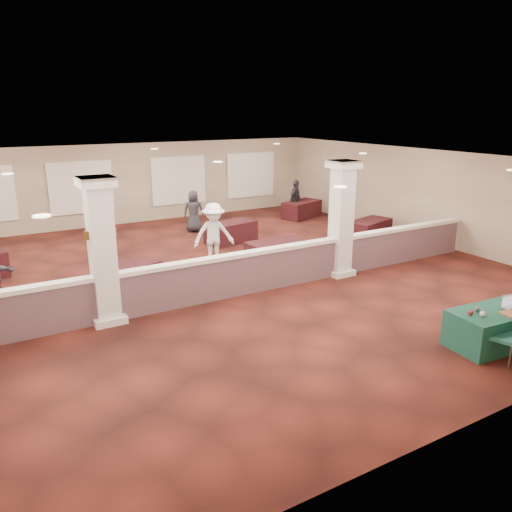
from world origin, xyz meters
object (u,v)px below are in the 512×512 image
far_table_front_center (275,252)px  conf_chair_side (509,333)px  far_table_front_right (370,230)px  far_table_back_center (231,232)px  attendee_d (194,211)px  near_table (496,327)px  far_table_back_right (302,209)px  attendee_c (295,199)px  far_table_front_left (129,277)px  attendee_b (214,235)px

far_table_front_center → conf_chair_side: bearing=-87.0°
conf_chair_side → far_table_front_right: 9.15m
far_table_back_center → attendee_d: size_ratio=1.11×
near_table → far_table_back_right: bearing=77.5°
far_table_front_center → attendee_c: bearing=50.3°
far_table_front_left → far_table_back_right: 10.29m
far_table_front_center → far_table_back_center: bearing=90.0°
far_table_front_left → attendee_b: attendee_b is taller
far_table_front_left → attendee_d: attendee_d is taller
far_table_front_left → far_table_back_right: (9.00, 4.99, 0.03)m
far_table_front_right → far_table_front_center: bearing=-170.3°
far_table_front_center → far_table_front_right: 4.57m
far_table_front_center → attendee_d: bearing=95.7°
far_table_back_center → attendee_c: attendee_c is taller
near_table → far_table_front_right: bearing=69.0°
far_table_back_center → near_table: bearing=-84.8°
far_table_back_right → attendee_c: size_ratio=1.09×
far_table_front_right → attendee_b: bearing=-179.9°
near_table → far_table_back_right: near_table is taller
far_table_front_left → far_table_front_right: (9.00, 0.77, 0.02)m
far_table_front_right → far_table_back_center: (-4.50, 2.13, 0.01)m
far_table_front_right → conf_chair_side: bearing=-116.8°
far_table_back_right → attendee_c: bearing=150.5°
near_table → far_table_front_left: size_ratio=1.18×
near_table → attendee_c: (3.37, 11.93, 0.44)m
conf_chair_side → far_table_front_left: conf_chair_side is taller
conf_chair_side → far_table_front_center: 7.41m
attendee_d → attendee_b: bearing=102.1°
far_table_front_left → attendee_c: (8.75, 5.13, 0.48)m
far_table_front_right → attendee_b: 6.20m
conf_chair_side → far_table_back_center: 10.30m
far_table_front_left → attendee_c: bearing=30.4°
attendee_d → far_table_back_center: bearing=131.2°
conf_chair_side → attendee_c: size_ratio=0.63×
far_table_back_right → conf_chair_side: bearing=-108.4°
near_table → conf_chair_side: bearing=-125.8°
near_table → far_table_front_right: (3.62, 7.57, -0.02)m
far_table_front_left → conf_chair_side: bearing=-56.6°
near_table → attendee_c: 12.40m
far_table_front_left → attendee_c: size_ratio=1.01×
attendee_b → conf_chair_side: bearing=-65.1°
far_table_front_left → attendee_d: (4.00, 4.98, 0.46)m
near_table → far_table_back_center: (-0.88, 9.70, -0.01)m
far_table_back_right → attendee_d: 5.02m
near_table → attendee_d: bearing=101.3°
far_table_back_center → attendee_d: attendee_d is taller
near_table → far_table_front_right: 8.39m
far_table_front_left → far_table_back_center: 5.35m
conf_chair_side → far_table_front_left: bearing=105.1°
far_table_front_right → far_table_back_right: far_table_back_right is taller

